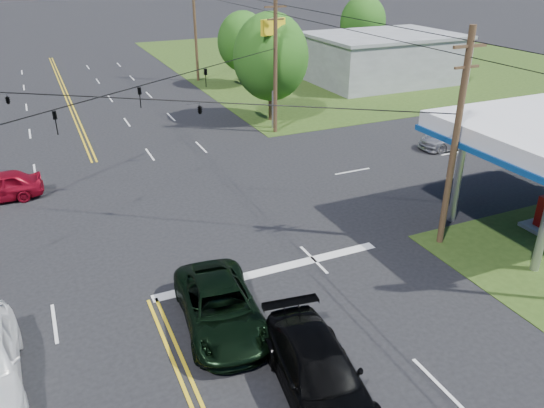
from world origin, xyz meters
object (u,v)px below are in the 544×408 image
tree_right_a (271,57)px  suv_black (318,372)px  tree_far_r (363,22)px  pole_ne (275,64)px  pole_se (455,139)px  tree_right_b (243,42)px  retail_ne (382,59)px  pole_right_far (195,28)px  pickup_dkgreen (220,307)px

tree_right_a → suv_black: size_ratio=1.46×
tree_far_r → pole_ne: bearing=-135.0°
tree_right_a → pole_se: bearing=-92.7°
tree_right_a → tree_right_b: bearing=78.2°
pole_ne → tree_far_r: (21.00, 21.00, -0.37)m
retail_ne → pole_right_far: pole_right_far is taller
tree_right_b → suv_black: size_ratio=1.26×
retail_ne → pole_ne: size_ratio=1.47×
pole_se → suv_black: (-9.54, -5.78, -4.10)m
pole_se → pickup_dkgreen: size_ratio=1.70×
tree_right_b → tree_far_r: size_ratio=0.93×
pole_se → pole_ne: 18.00m
retail_ne → tree_far_r: bearing=68.2°
retail_ne → pole_ne: bearing=-147.1°
pole_right_far → suv_black: pole_right_far is taller
tree_far_r → pickup_dkgreen: size_ratio=1.36×
tree_far_r → pole_right_far: bearing=-174.6°
suv_black → pickup_dkgreen: bearing=117.8°
pole_ne → pickup_dkgreen: (-11.10, -19.54, -4.14)m
pole_se → tree_right_a: bearing=87.3°
retail_ne → suv_black: size_ratio=2.50×
tree_right_a → tree_right_b: tree_right_a is taller
pole_se → tree_right_a: pole_se is taller
suv_black → pole_right_far: bearing=85.1°
pole_ne → tree_right_a: bearing=71.6°
tree_right_a → pole_ne: bearing=-108.4°
retail_ne → pole_right_far: size_ratio=1.40×
pole_ne → pole_right_far: pole_right_far is taller
pole_se → tree_right_a: size_ratio=1.16×
pole_ne → suv_black: bearing=-111.9°
pole_se → tree_right_b: bearing=83.9°
pole_right_far → suv_black: (-9.54, -42.78, -4.35)m
tree_far_r → tree_right_b: bearing=-161.1°
tree_right_b → pickup_dkgreen: bearing=-112.9°
pole_se → tree_right_a: (1.00, 21.00, -0.05)m
pole_ne → pickup_dkgreen: size_ratio=1.70×
pole_right_far → suv_black: bearing=-102.6°
retail_ne → tree_right_a: bearing=-153.4°
suv_black → pole_se: bearing=38.8°
pole_right_far → tree_right_a: pole_right_far is taller
pole_se → tree_far_r: 44.30m
pickup_dkgreen → tree_right_a: bearing=68.0°
retail_ne → pole_right_far: 19.02m
pole_right_far → retail_ne: bearing=-25.2°
retail_ne → tree_right_a: 18.09m
pole_se → tree_right_b: (3.50, 33.00, -0.70)m
tree_right_b → suv_black: bearing=-108.6°
pole_right_far → suv_black: size_ratio=1.78×
pole_ne → tree_right_b: pole_ne is taller
pole_ne → tree_right_b: 15.42m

